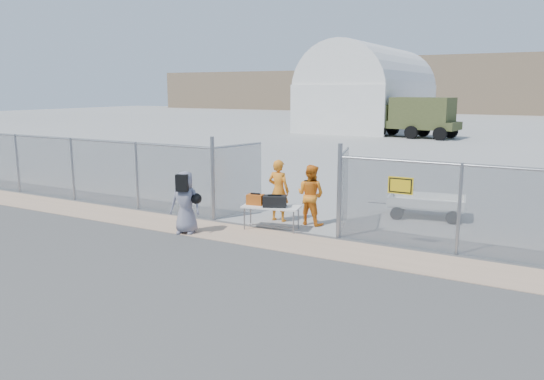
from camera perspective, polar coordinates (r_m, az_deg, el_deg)
The scene contains 13 objects.
ground at distance 13.34m, azimuth -4.20°, elevation -6.07°, with size 160.00×160.00×0.00m, color #464646.
tarmac_inside at distance 53.26m, azimuth 21.52°, elevation 5.94°, with size 160.00×80.00×0.01m, color #9E9D98.
dirt_strip at distance 14.14m, azimuth -1.98°, elevation -5.02°, with size 44.00×1.60×0.01m, color tan.
chain_link_fence at distance 14.73m, azimuth 0.00°, elevation 0.00°, with size 40.00×0.20×2.20m, color gray, non-canonical shape.
quonset_hangar at distance 53.43m, azimuth 10.67°, elevation 10.81°, with size 9.00×18.00×8.00m, color white, non-canonical shape.
folding_table at distance 14.77m, azimuth -0.07°, elevation -3.00°, with size 1.59×0.66×0.68m, color white, non-canonical shape.
orange_bag at distance 14.85m, azimuth -1.79°, elevation -1.02°, with size 0.46×0.31×0.29m, color #C25616.
black_duffel at distance 14.56m, azimuth 0.30°, elevation -1.22°, with size 0.63×0.37×0.31m, color black.
security_worker_left at distance 15.59m, azimuth 0.71°, elevation -0.07°, with size 0.67×0.44×1.84m, color orange.
security_worker_right at distance 15.25m, azimuth 4.18°, elevation -0.52°, with size 0.85×0.66×1.75m, color orange.
visitor at distance 14.49m, azimuth -9.30°, elevation -1.33°, with size 0.83×0.54×1.71m, color gray.
utility_trailer at distance 16.83m, azimuth 16.26°, elevation -1.66°, with size 2.92×1.50×0.71m, color white, non-canonical shape.
military_truck at distance 44.08m, azimuth 15.20°, elevation 7.52°, with size 6.69×2.47×3.19m, color #464D25, non-canonical shape.
Camera 1 is at (7.03, -10.65, 3.88)m, focal length 35.00 mm.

